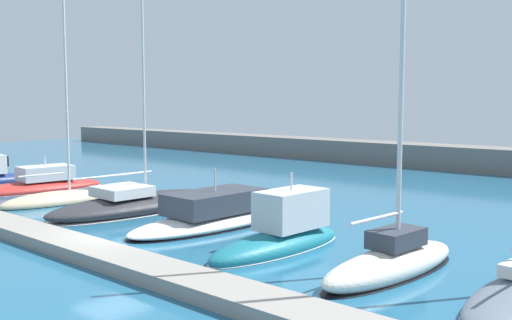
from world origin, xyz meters
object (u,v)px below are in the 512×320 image
(motorboat_red_second, at_px, (37,186))
(sailboat_charcoal_fourth, at_px, (138,203))
(motorboat_white_fifth, at_px, (219,214))
(motorboat_teal_sixth, at_px, (282,235))
(sailboat_sand_third, at_px, (56,200))
(sailboat_ivory_seventh, at_px, (392,260))

(motorboat_red_second, distance_m, sailboat_charcoal_fourth, 10.40)
(motorboat_white_fifth, distance_m, motorboat_teal_sixth, 5.36)
(sailboat_sand_third, bearing_deg, motorboat_white_fifth, -73.28)
(sailboat_charcoal_fourth, xyz_separation_m, sailboat_ivory_seventh, (15.33, -1.21, 0.05))
(motorboat_white_fifth, bearing_deg, sailboat_charcoal_fourth, 97.15)
(sailboat_charcoal_fourth, xyz_separation_m, motorboat_white_fifth, (5.42, 0.55, 0.02))
(motorboat_red_second, relative_size, motorboat_teal_sixth, 1.31)
(sailboat_charcoal_fourth, bearing_deg, sailboat_ivory_seventh, -92.65)
(motorboat_red_second, height_order, motorboat_teal_sixth, motorboat_teal_sixth)
(sailboat_sand_third, height_order, motorboat_teal_sixth, sailboat_sand_third)
(motorboat_white_fifth, bearing_deg, sailboat_ivory_seventh, -98.68)
(sailboat_charcoal_fourth, relative_size, sailboat_ivory_seventh, 1.60)
(sailboat_ivory_seventh, bearing_deg, sailboat_sand_third, 95.47)
(sailboat_ivory_seventh, bearing_deg, motorboat_white_fifth, 84.14)
(sailboat_sand_third, distance_m, motorboat_teal_sixth, 15.81)
(motorboat_white_fifth, xyz_separation_m, sailboat_ivory_seventh, (9.91, -1.76, 0.03))
(motorboat_red_second, height_order, sailboat_charcoal_fourth, sailboat_charcoal_fourth)
(motorboat_teal_sixth, distance_m, sailboat_ivory_seventh, 4.81)
(sailboat_charcoal_fourth, bearing_deg, motorboat_red_second, 92.23)
(sailboat_charcoal_fourth, height_order, motorboat_white_fifth, sailboat_charcoal_fourth)
(motorboat_teal_sixth, bearing_deg, sailboat_charcoal_fourth, 86.15)
(sailboat_sand_third, height_order, motorboat_white_fifth, sailboat_sand_third)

